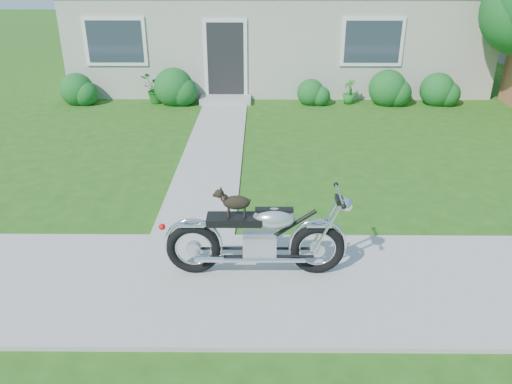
% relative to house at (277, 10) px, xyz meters
% --- Properties ---
extents(ground, '(80.00, 80.00, 0.00)m').
position_rel_house_xyz_m(ground, '(0.00, -11.99, -2.16)').
color(ground, '#235114').
rests_on(ground, ground).
extents(sidewalk, '(24.00, 2.20, 0.04)m').
position_rel_house_xyz_m(sidewalk, '(0.00, -11.99, -2.14)').
color(sidewalk, '#9E9B93').
rests_on(sidewalk, ground).
extents(walkway, '(1.20, 8.00, 0.03)m').
position_rel_house_xyz_m(walkway, '(-1.50, -6.99, -2.14)').
color(walkway, '#9E9B93').
rests_on(walkway, ground).
extents(house, '(12.60, 7.03, 4.50)m').
position_rel_house_xyz_m(house, '(0.00, 0.00, 0.00)').
color(house, '#B7B3A5').
rests_on(house, ground).
extents(shrub_row, '(10.77, 1.06, 1.06)m').
position_rel_house_xyz_m(shrub_row, '(-0.18, -3.49, -1.75)').
color(shrub_row, '#16551E').
rests_on(shrub_row, ground).
extents(potted_plant_left, '(0.86, 0.90, 0.79)m').
position_rel_house_xyz_m(potted_plant_left, '(-3.41, -3.44, -1.76)').
color(potted_plant_left, '#185B19').
rests_on(potted_plant_left, ground).
extents(potted_plant_right, '(0.48, 0.48, 0.66)m').
position_rel_house_xyz_m(potted_plant_right, '(1.91, -3.44, -1.83)').
color(potted_plant_right, '#1E7022').
rests_on(potted_plant_right, ground).
extents(motorcycle_with_dog, '(2.22, 0.60, 1.12)m').
position_rel_house_xyz_m(motorcycle_with_dog, '(-0.55, -11.83, -1.62)').
color(motorcycle_with_dog, black).
rests_on(motorcycle_with_dog, sidewalk).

